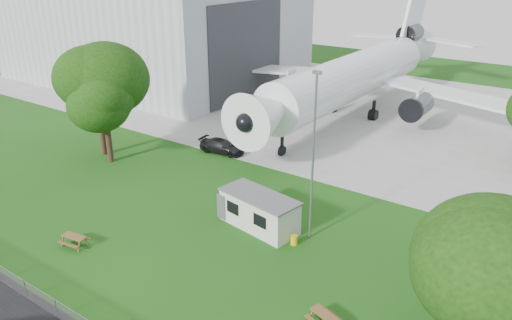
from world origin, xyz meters
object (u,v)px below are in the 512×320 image
Objects in this scene: hangar at (152,19)px; site_cabin at (259,211)px; airliner at (358,73)px; picnic_west at (75,245)px.

site_cabin is at bearing -35.88° from hangar.
hangar is 6.21× the size of site_cabin.
airliner is at bearing 101.84° from site_cabin.
hangar reaches higher than site_cabin.
hangar is 23.89× the size of picnic_west.
site_cabin is at bearing -78.16° from airliner.
airliner is 26.52× the size of picnic_west.
airliner is at bearing 77.22° from picnic_west.
hangar is 53.07m from picnic_west.
site_cabin reaches higher than picnic_west.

